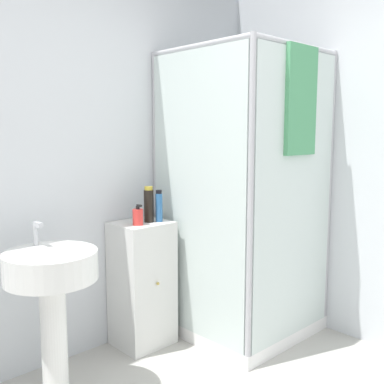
{
  "coord_description": "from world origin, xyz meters",
  "views": [
    {
      "loc": [
        -1.21,
        -0.84,
        1.43
      ],
      "look_at": [
        0.66,
        1.14,
        1.07
      ],
      "focal_mm": 42.0,
      "sensor_mm": 36.0,
      "label": 1
    }
  ],
  "objects_px": {
    "shampoo_bottle_blue": "(159,206)",
    "sink": "(52,286)",
    "soap_dispenser": "(138,217)",
    "shampoo_bottle_tall_black": "(149,205)"
  },
  "relations": [
    {
      "from": "shampoo_bottle_tall_black",
      "to": "shampoo_bottle_blue",
      "type": "height_order",
      "value": "shampoo_bottle_tall_black"
    },
    {
      "from": "sink",
      "to": "shampoo_bottle_blue",
      "type": "relative_size",
      "value": 4.52
    },
    {
      "from": "sink",
      "to": "soap_dispenser",
      "type": "bearing_deg",
      "value": 13.81
    },
    {
      "from": "shampoo_bottle_blue",
      "to": "soap_dispenser",
      "type": "bearing_deg",
      "value": 176.67
    },
    {
      "from": "sink",
      "to": "soap_dispenser",
      "type": "distance_m",
      "value": 0.74
    },
    {
      "from": "shampoo_bottle_tall_black",
      "to": "shampoo_bottle_blue",
      "type": "relative_size",
      "value": 1.12
    },
    {
      "from": "shampoo_bottle_blue",
      "to": "sink",
      "type": "bearing_deg",
      "value": -169.47
    },
    {
      "from": "soap_dispenser",
      "to": "sink",
      "type": "bearing_deg",
      "value": -166.19
    },
    {
      "from": "sink",
      "to": "shampoo_bottle_tall_black",
      "type": "bearing_deg",
      "value": 13.92
    },
    {
      "from": "soap_dispenser",
      "to": "shampoo_bottle_blue",
      "type": "bearing_deg",
      "value": -3.33
    }
  ]
}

